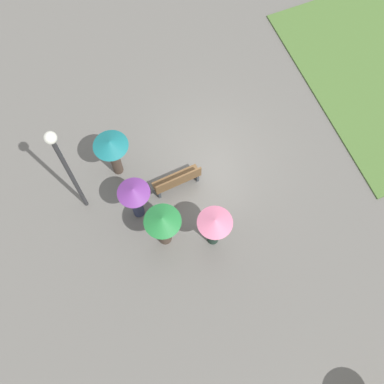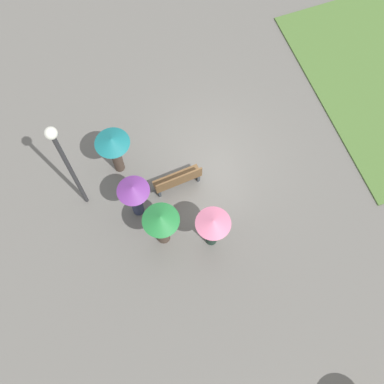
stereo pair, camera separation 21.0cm
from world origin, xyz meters
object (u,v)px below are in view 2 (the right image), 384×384
Objects in this scene: park_bench at (178,180)px; crowd_person_pink at (213,226)px; crowd_person_green at (161,223)px; crowd_person_teal at (114,147)px; crowd_person_purple at (134,195)px; lamp_post at (65,160)px.

crowd_person_pink is at bearing 95.75° from park_bench.
crowd_person_green reaches higher than crowd_person_pink.
crowd_person_teal reaches higher than crowd_person_purple.
crowd_person_green is (1.31, -0.57, 0.00)m from crowd_person_pink.
crowd_person_purple is at bearing 10.55° from park_bench.
crowd_person_teal is (-1.30, -0.73, -1.40)m from lamp_post.
crowd_person_teal is 1.07× the size of crowd_person_pink.
crowd_person_purple is at bearing 79.52° from crowd_person_pink.
park_bench is at bearing -26.97° from crowd_person_green.
crowd_person_teal is at bearing 5.30° from crowd_person_purple.
crowd_person_pink is 2.41m from crowd_person_purple.
crowd_person_green reaches higher than park_bench.
park_bench is 0.82× the size of crowd_person_teal.
lamp_post is at bearing 59.26° from crowd_person_purple.
crowd_person_pink is 1.43m from crowd_person_green.
crowd_person_purple is at bearing 29.10° from crowd_person_green.
crowd_person_pink is (-1.88, 3.27, -0.11)m from crowd_person_teal.
park_bench is at bearing 42.38° from crowd_person_pink.
lamp_post is at bearing 72.45° from crowd_person_teal.
lamp_post is at bearing -13.98° from park_bench.
crowd_person_teal reaches higher than crowd_person_pink.
lamp_post is 2.05m from crowd_person_teal.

